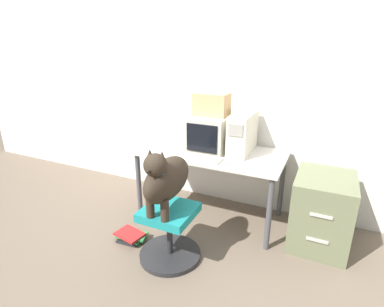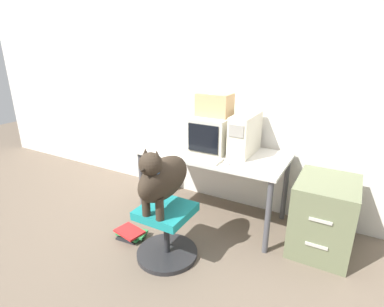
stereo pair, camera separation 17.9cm
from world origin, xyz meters
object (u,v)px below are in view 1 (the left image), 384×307
keyboard (197,158)px  book_stack_floor (131,236)px  dog (166,178)px  cardboard_box (212,104)px  filing_cabinet (321,211)px  crt_monitor (211,132)px  pc_tower (243,133)px  office_chair (170,233)px

keyboard → book_stack_floor: 0.96m
dog → cardboard_box: 1.00m
dog → filing_cabinet: size_ratio=0.90×
dog → book_stack_floor: (-0.45, 0.08, -0.71)m
filing_cabinet → cardboard_box: bearing=174.5°
crt_monitor → dog: size_ratio=0.81×
crt_monitor → book_stack_floor: bearing=-119.5°
keyboard → book_stack_floor: bearing=-134.1°
filing_cabinet → cardboard_box: size_ratio=1.99×
pc_tower → office_chair: 1.17m
pc_tower → cardboard_box: 0.41m
filing_cabinet → keyboard: bearing=-168.0°
cardboard_box → book_stack_floor: (-0.46, -0.82, -1.14)m
keyboard → filing_cabinet: (1.12, 0.24, -0.41)m
pc_tower → keyboard: 0.52m
crt_monitor → book_stack_floor: crt_monitor is taller
office_chair → dog: 0.52m
dog → filing_cabinet: bearing=34.9°
crt_monitor → cardboard_box: bearing=90.0°
book_stack_floor → cardboard_box: bearing=60.6°
dog → cardboard_box: (0.01, 0.90, 0.43)m
cardboard_box → book_stack_floor: size_ratio=1.09×
keyboard → dog: (-0.01, -0.56, 0.02)m
office_chair → cardboard_box: 1.28m
office_chair → cardboard_box: (0.01, 0.87, 0.95)m
dog → office_chair: bearing=90.0°
crt_monitor → filing_cabinet: crt_monitor is taller
filing_cabinet → cardboard_box: 1.41m
filing_cabinet → cardboard_box: (-1.12, 0.11, 0.85)m
office_chair → book_stack_floor: bearing=174.5°
cardboard_box → pc_tower: bearing=2.9°
office_chair → filing_cabinet: 1.37m
pc_tower → book_stack_floor: 1.45m
crt_monitor → office_chair: crt_monitor is taller
pc_tower → book_stack_floor: size_ratio=1.59×
office_chair → filing_cabinet: (1.14, 0.76, 0.09)m
crt_monitor → filing_cabinet: bearing=-5.3°
keyboard → book_stack_floor: (-0.46, -0.48, -0.70)m
pc_tower → book_stack_floor: bearing=-133.1°
crt_monitor → office_chair: size_ratio=0.91×
crt_monitor → keyboard: (-0.00, -0.34, -0.16)m
filing_cabinet → cardboard_box: cardboard_box is taller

